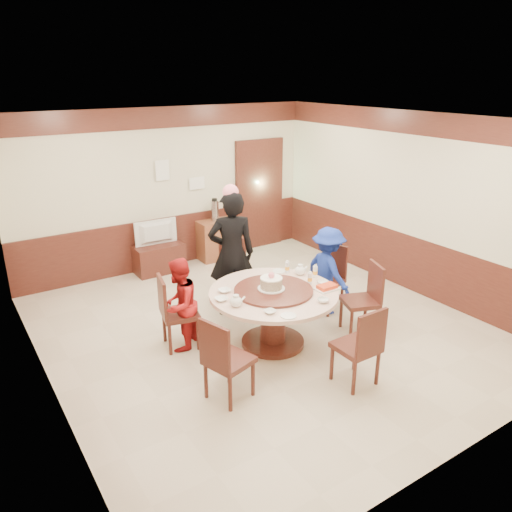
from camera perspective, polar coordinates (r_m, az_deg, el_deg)
room at (r=6.55m, az=0.83°, el=0.11°), size 6.00×6.04×2.84m
banquet_table at (r=6.37m, az=1.98°, el=-5.83°), size 1.63×1.63×0.78m
chair_0 at (r=7.49m, az=8.03°, el=-3.81°), size 0.55×0.54×0.97m
chair_1 at (r=7.58m, az=-2.24°, el=-3.30°), size 0.53×0.54×0.97m
chair_2 at (r=6.51m, az=-8.81°, el=-7.73°), size 0.53×0.52×0.97m
chair_3 at (r=5.50m, az=-3.24°, el=-13.21°), size 0.55×0.55×0.97m
chair_4 at (r=5.83m, az=11.41°, el=-11.48°), size 0.44×0.45×0.97m
chair_5 at (r=6.91m, az=11.86°, el=-6.20°), size 0.57×0.57×0.97m
person_standing at (r=7.08m, az=-2.80°, el=0.24°), size 0.78×0.65×1.82m
person_red at (r=6.34m, az=-8.72°, el=-5.51°), size 0.74×0.73×1.20m
person_blue at (r=7.25m, az=8.20°, el=-1.71°), size 0.49×0.84×1.30m
birthday_cake at (r=6.25m, az=1.76°, el=-3.11°), size 0.34×0.34×0.22m
teapot_left at (r=5.87m, az=-2.31°, el=-5.24°), size 0.17×0.15×0.13m
teapot_right at (r=6.79m, az=5.06°, el=-1.65°), size 0.17×0.15×0.13m
bowl_0 at (r=6.26m, az=-3.63°, el=-3.98°), size 0.15×0.15×0.04m
bowl_1 at (r=6.03m, az=7.69°, el=-5.06°), size 0.14×0.14×0.04m
bowl_2 at (r=5.73m, az=1.60°, el=-6.37°), size 0.13×0.13×0.03m
bowl_3 at (r=6.52m, az=7.62°, el=-3.05°), size 0.14×0.14×0.04m
bowl_4 at (r=6.04m, az=-3.97°, el=-4.95°), size 0.15×0.15×0.04m
saucer_near at (r=5.67m, az=3.73°, el=-6.83°), size 0.18×0.18×0.01m
saucer_far at (r=6.89m, az=2.68°, el=-1.73°), size 0.18×0.18×0.01m
shrimp_platter at (r=6.38m, az=8.12°, el=-3.58°), size 0.30×0.20×0.06m
bottle_0 at (r=6.49m, az=6.18°, el=-2.57°), size 0.06×0.06×0.16m
bottle_1 at (r=6.71m, az=6.78°, el=-1.81°), size 0.06×0.06×0.16m
bottle_2 at (r=6.82m, az=3.59°, el=-1.31°), size 0.06×0.06×0.16m
tv_stand at (r=8.96m, az=-11.02°, el=-0.26°), size 0.85×0.45×0.50m
television at (r=8.81m, az=-11.22°, el=2.58°), size 0.76×0.13×0.43m
side_cabinet at (r=9.44m, az=-4.24°, el=1.94°), size 0.80×0.40×0.75m
thermos at (r=9.24m, az=-4.73°, el=5.18°), size 0.15×0.15×0.38m
notice_left at (r=8.84m, az=-10.64°, el=9.60°), size 0.25×0.00×0.35m
notice_right at (r=9.16m, az=-6.75°, el=8.26°), size 0.30×0.00×0.22m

